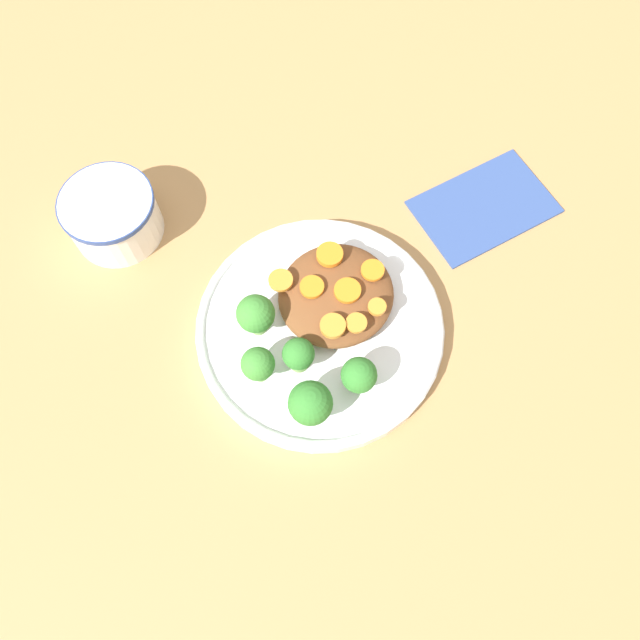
# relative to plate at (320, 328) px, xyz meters

# --- Properties ---
(ground_plane) EXTENTS (4.00, 4.00, 0.00)m
(ground_plane) POSITION_rel_plate_xyz_m (0.00, 0.00, -0.01)
(ground_plane) COLOR tan
(plate) EXTENTS (0.26, 0.26, 0.02)m
(plate) POSITION_rel_plate_xyz_m (0.00, 0.00, 0.00)
(plate) COLOR white
(plate) RESTS_ON ground_plane
(dip_bowl) EXTENTS (0.10, 0.10, 0.06)m
(dip_bowl) POSITION_rel_plate_xyz_m (-0.09, 0.25, 0.02)
(dip_bowl) COLOR white
(dip_bowl) RESTS_ON ground_plane
(stew_mound) EXTENTS (0.12, 0.12, 0.03)m
(stew_mound) POSITION_rel_plate_xyz_m (0.03, 0.01, 0.02)
(stew_mound) COLOR brown
(stew_mound) RESTS_ON plate
(broccoli_floret_0) EXTENTS (0.03, 0.03, 0.05)m
(broccoli_floret_0) POSITION_rel_plate_xyz_m (-0.04, -0.02, 0.03)
(broccoli_floret_0) COLOR #759E51
(broccoli_floret_0) RESTS_ON plate
(broccoli_floret_1) EXTENTS (0.04, 0.04, 0.06)m
(broccoli_floret_1) POSITION_rel_plate_xyz_m (-0.05, 0.04, 0.04)
(broccoli_floret_1) COLOR #759E51
(broccoli_floret_1) RESTS_ON plate
(broccoli_floret_2) EXTENTS (0.03, 0.03, 0.05)m
(broccoli_floret_2) POSITION_rel_plate_xyz_m (-0.08, 0.00, 0.04)
(broccoli_floret_2) COLOR #759E51
(broccoli_floret_2) RESTS_ON plate
(broccoli_floret_3) EXTENTS (0.04, 0.04, 0.06)m
(broccoli_floret_3) POSITION_rel_plate_xyz_m (-0.07, -0.06, 0.04)
(broccoli_floret_3) COLOR #7FA85B
(broccoli_floret_3) RESTS_ON plate
(broccoli_floret_4) EXTENTS (0.04, 0.04, 0.05)m
(broccoli_floret_4) POSITION_rel_plate_xyz_m (-0.01, -0.07, 0.04)
(broccoli_floret_4) COLOR #7FA85B
(broccoli_floret_4) RESTS_ON plate
(carrot_slice_0) EXTENTS (0.02, 0.02, 0.00)m
(carrot_slice_0) POSITION_rel_plate_xyz_m (0.07, -0.00, 0.04)
(carrot_slice_0) COLOR orange
(carrot_slice_0) RESTS_ON stew_mound
(carrot_slice_1) EXTENTS (0.03, 0.03, 0.01)m
(carrot_slice_1) POSITION_rel_plate_xyz_m (0.05, 0.04, 0.04)
(carrot_slice_1) COLOR orange
(carrot_slice_1) RESTS_ON stew_mound
(carrot_slice_2) EXTENTS (0.03, 0.03, 0.00)m
(carrot_slice_2) POSITION_rel_plate_xyz_m (0.04, 0.00, 0.04)
(carrot_slice_2) COLOR orange
(carrot_slice_2) RESTS_ON stew_mound
(carrot_slice_3) EXTENTS (0.03, 0.03, 0.00)m
(carrot_slice_3) POSITION_rel_plate_xyz_m (-0.01, 0.05, 0.04)
(carrot_slice_3) COLOR orange
(carrot_slice_3) RESTS_ON stew_mound
(carrot_slice_4) EXTENTS (0.02, 0.02, 0.01)m
(carrot_slice_4) POSITION_rel_plate_xyz_m (0.01, 0.03, 0.04)
(carrot_slice_4) COLOR orange
(carrot_slice_4) RESTS_ON stew_mound
(carrot_slice_5) EXTENTS (0.02, 0.02, 0.00)m
(carrot_slice_5) POSITION_rel_plate_xyz_m (0.05, -0.03, 0.04)
(carrot_slice_5) COLOR orange
(carrot_slice_5) RESTS_ON stew_mound
(carrot_slice_6) EXTENTS (0.03, 0.03, 0.01)m
(carrot_slice_6) POSITION_rel_plate_xyz_m (-0.00, -0.02, 0.04)
(carrot_slice_6) COLOR orange
(carrot_slice_6) RESTS_ON stew_mound
(carrot_slice_7) EXTENTS (0.02, 0.02, 0.00)m
(carrot_slice_7) POSITION_rel_plate_xyz_m (0.02, -0.03, 0.04)
(carrot_slice_7) COLOR orange
(carrot_slice_7) RESTS_ON stew_mound
(napkin) EXTENTS (0.17, 0.13, 0.01)m
(napkin) POSITION_rel_plate_xyz_m (0.25, -0.01, -0.01)
(napkin) COLOR #334C8C
(napkin) RESTS_ON ground_plane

